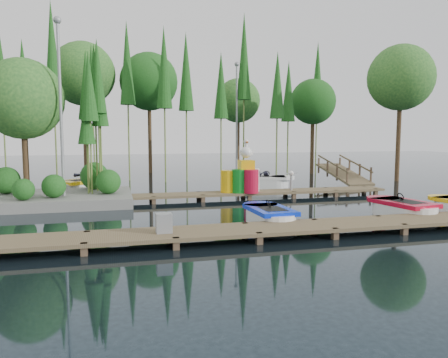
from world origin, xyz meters
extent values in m
plane|color=#1A2831|center=(0.00, 0.00, 0.00)|extent=(90.00, 90.00, 0.00)
cube|color=brown|center=(0.00, -4.50, 0.25)|extent=(18.00, 1.50, 0.10)
cube|color=brown|center=(-4.30, -5.13, 0.05)|extent=(0.16, 0.16, 0.50)
cube|color=brown|center=(-4.30, -3.87, 0.05)|extent=(0.16, 0.16, 0.50)
cube|color=brown|center=(-2.15, -5.13, 0.05)|extent=(0.16, 0.16, 0.50)
cube|color=brown|center=(-2.15, -3.87, 0.05)|extent=(0.16, 0.16, 0.50)
cube|color=brown|center=(0.00, -5.13, 0.05)|extent=(0.16, 0.16, 0.50)
cube|color=brown|center=(0.00, -3.87, 0.05)|extent=(0.16, 0.16, 0.50)
cube|color=brown|center=(2.15, -5.13, 0.05)|extent=(0.16, 0.16, 0.50)
cube|color=brown|center=(2.15, -3.87, 0.05)|extent=(0.16, 0.16, 0.50)
cube|color=brown|center=(4.30, -5.13, 0.05)|extent=(0.16, 0.16, 0.50)
cube|color=brown|center=(4.30, -3.87, 0.05)|extent=(0.16, 0.16, 0.50)
cube|color=brown|center=(6.45, -3.87, 0.05)|extent=(0.16, 0.16, 0.50)
cube|color=brown|center=(1.00, 2.50, 0.25)|extent=(15.00, 1.20, 0.10)
cube|color=brown|center=(-6.10, 2.02, 0.05)|extent=(0.16, 0.16, 0.50)
cube|color=brown|center=(-6.10, 2.98, 0.05)|extent=(0.16, 0.16, 0.50)
cube|color=brown|center=(-4.07, 2.02, 0.05)|extent=(0.16, 0.16, 0.50)
cube|color=brown|center=(-4.07, 2.98, 0.05)|extent=(0.16, 0.16, 0.50)
cube|color=brown|center=(-2.04, 2.02, 0.05)|extent=(0.16, 0.16, 0.50)
cube|color=brown|center=(-2.04, 2.98, 0.05)|extent=(0.16, 0.16, 0.50)
cube|color=brown|center=(-0.01, 2.02, 0.05)|extent=(0.16, 0.16, 0.50)
cube|color=brown|center=(-0.01, 2.98, 0.05)|extent=(0.16, 0.16, 0.50)
cube|color=brown|center=(2.01, 2.02, 0.05)|extent=(0.16, 0.16, 0.50)
cube|color=brown|center=(2.01, 2.98, 0.05)|extent=(0.16, 0.16, 0.50)
cube|color=brown|center=(4.04, 2.02, 0.05)|extent=(0.16, 0.16, 0.50)
cube|color=brown|center=(4.04, 2.98, 0.05)|extent=(0.16, 0.16, 0.50)
cube|color=brown|center=(6.07, 2.02, 0.05)|extent=(0.16, 0.16, 0.50)
cube|color=brown|center=(6.07, 2.98, 0.05)|extent=(0.16, 0.16, 0.50)
cube|color=brown|center=(8.10, 2.02, 0.05)|extent=(0.16, 0.16, 0.50)
cube|color=brown|center=(8.10, 2.98, 0.05)|extent=(0.16, 0.16, 0.50)
cube|color=slate|center=(-6.00, 3.00, 0.18)|extent=(6.20, 4.20, 0.42)
sphere|color=#205C1C|center=(-7.80, 3.60, 0.94)|extent=(1.10, 1.10, 1.10)
sphere|color=#205C1C|center=(-5.80, 2.00, 0.84)|extent=(0.90, 0.90, 0.90)
sphere|color=#205C1C|center=(-4.40, 4.20, 0.99)|extent=(1.20, 1.20, 1.20)
sphere|color=#205C1C|center=(-6.80, 1.60, 0.79)|extent=(0.80, 0.80, 0.80)
sphere|color=#205C1C|center=(-3.80, 2.60, 0.89)|extent=(1.00, 1.00, 1.00)
cylinder|color=#47321E|center=(-7.00, 3.40, 2.00)|extent=(0.24, 0.24, 3.60)
sphere|color=#3B762B|center=(-7.00, 3.40, 4.20)|extent=(3.20, 3.20, 3.20)
cylinder|color=olive|center=(-4.25, 3.56, 2.97)|extent=(0.07, 0.07, 5.93)
cone|color=#205C1C|center=(-4.25, 3.56, 5.04)|extent=(0.70, 0.70, 2.97)
cylinder|color=olive|center=(-4.57, 3.40, 2.83)|extent=(0.07, 0.07, 5.66)
cone|color=#205C1C|center=(-4.57, 3.40, 4.81)|extent=(0.70, 0.70, 2.83)
cylinder|color=olive|center=(-4.07, 3.59, 2.61)|extent=(0.07, 0.07, 5.22)
cone|color=#205C1C|center=(-4.07, 3.59, 4.44)|extent=(0.70, 0.70, 2.61)
cylinder|color=olive|center=(-4.44, 2.78, 2.76)|extent=(0.07, 0.07, 5.53)
cone|color=#205C1C|center=(-4.44, 2.78, 4.70)|extent=(0.70, 0.70, 2.76)
cylinder|color=olive|center=(-4.59, 2.90, 2.01)|extent=(0.07, 0.07, 4.01)
cone|color=#205C1C|center=(-4.59, 2.90, 3.41)|extent=(0.70, 0.70, 2.01)
cylinder|color=olive|center=(-4.13, 3.45, 3.05)|extent=(0.07, 0.07, 6.11)
cone|color=#205C1C|center=(-4.13, 3.45, 5.19)|extent=(0.70, 0.70, 3.05)
cylinder|color=#47321E|center=(12.74, 6.90, 3.03)|extent=(0.26, 0.26, 6.06)
sphere|color=#3B762B|center=(12.74, 6.90, 6.06)|extent=(3.81, 3.81, 3.81)
cylinder|color=#47321E|center=(9.99, 12.65, 2.51)|extent=(0.26, 0.26, 5.02)
sphere|color=#205C1C|center=(9.99, 12.65, 5.02)|extent=(3.16, 3.16, 3.16)
cylinder|color=#47321E|center=(5.74, 16.70, 2.65)|extent=(0.26, 0.26, 5.31)
sphere|color=#3B762B|center=(5.74, 16.70, 5.31)|extent=(3.34, 3.34, 3.34)
cylinder|color=#47321E|center=(-1.00, 16.03, 3.23)|extent=(0.26, 0.26, 6.46)
sphere|color=#205C1C|center=(-1.00, 16.03, 6.46)|extent=(4.06, 4.06, 4.06)
cylinder|color=#47321E|center=(-5.41, 16.00, 3.43)|extent=(0.26, 0.26, 6.85)
sphere|color=#3B762B|center=(-5.41, 16.00, 6.85)|extent=(4.31, 4.31, 4.31)
cylinder|color=olive|center=(-9.73, 12.48, 4.18)|extent=(0.09, 0.09, 8.36)
cone|color=#205C1C|center=(-9.73, 12.48, 6.52)|extent=(0.90, 0.90, 4.60)
cylinder|color=olive|center=(-8.16, 10.23, 3.74)|extent=(0.09, 0.09, 7.48)
cone|color=#205C1C|center=(-8.16, 10.23, 5.83)|extent=(0.90, 0.90, 4.11)
cylinder|color=olive|center=(-6.71, 10.82, 4.83)|extent=(0.09, 0.09, 9.66)
cone|color=#205C1C|center=(-6.71, 10.82, 7.54)|extent=(0.90, 0.90, 5.31)
cylinder|color=olive|center=(-4.68, 11.83, 3.85)|extent=(0.09, 0.09, 7.69)
cone|color=#205C1C|center=(-4.68, 11.83, 6.00)|extent=(0.90, 0.90, 4.23)
cylinder|color=olive|center=(-2.63, 11.48, 4.49)|extent=(0.09, 0.09, 8.99)
cone|color=#205C1C|center=(-2.63, 11.48, 7.01)|extent=(0.90, 0.90, 4.94)
cylinder|color=olive|center=(-0.63, 9.87, 4.22)|extent=(0.09, 0.09, 8.44)
cone|color=#205C1C|center=(-0.63, 9.87, 6.58)|extent=(0.90, 0.90, 4.64)
cylinder|color=olive|center=(0.65, 10.00, 4.11)|extent=(0.09, 0.09, 8.22)
cone|color=#205C1C|center=(0.65, 10.00, 6.41)|extent=(0.90, 0.90, 4.52)
cylinder|color=olive|center=(2.96, 10.87, 3.70)|extent=(0.09, 0.09, 7.41)
cone|color=#205C1C|center=(2.96, 10.87, 5.78)|extent=(0.90, 0.90, 4.07)
cylinder|color=olive|center=(4.49, 11.10, 4.89)|extent=(0.09, 0.09, 9.77)
cone|color=#205C1C|center=(4.49, 11.10, 7.62)|extent=(0.90, 0.90, 5.38)
cylinder|color=olive|center=(6.24, 9.83, 3.70)|extent=(0.09, 0.09, 7.40)
cone|color=#205C1C|center=(6.24, 9.83, 5.77)|extent=(0.90, 0.90, 4.07)
cylinder|color=olive|center=(7.63, 11.42, 3.57)|extent=(0.09, 0.09, 7.14)
cone|color=#205C1C|center=(7.63, 11.42, 5.57)|extent=(0.90, 0.90, 3.93)
cylinder|color=olive|center=(10.17, 12.43, 4.31)|extent=(0.09, 0.09, 8.61)
cone|color=#205C1C|center=(10.17, 12.43, 6.72)|extent=(0.90, 0.90, 4.74)
cylinder|color=gray|center=(-5.50, 2.50, 3.50)|extent=(0.12, 0.12, 7.00)
sphere|color=gray|center=(-5.50, 2.50, 7.10)|extent=(0.30, 0.30, 0.30)
cylinder|color=gray|center=(4.00, 11.00, 3.50)|extent=(0.12, 0.12, 7.00)
sphere|color=gray|center=(4.00, 11.00, 7.10)|extent=(0.30, 0.30, 0.30)
cube|color=brown|center=(9.00, 6.50, 0.55)|extent=(1.50, 3.94, 0.95)
cube|color=brown|center=(8.30, 4.90, 0.59)|extent=(0.08, 0.08, 0.90)
cube|color=brown|center=(8.30, 6.00, 0.70)|extent=(0.08, 0.08, 0.90)
cube|color=brown|center=(8.30, 7.10, 0.81)|extent=(0.08, 0.08, 0.90)
cube|color=brown|center=(8.30, 8.20, 0.92)|extent=(0.08, 0.08, 0.90)
cube|color=brown|center=(8.30, 6.50, 1.15)|extent=(0.06, 3.54, 0.83)
cube|color=brown|center=(9.70, 4.90, 0.59)|extent=(0.08, 0.08, 0.90)
cube|color=brown|center=(9.70, 6.00, 0.70)|extent=(0.08, 0.08, 0.90)
cube|color=brown|center=(9.70, 7.10, 0.81)|extent=(0.08, 0.08, 0.90)
cube|color=brown|center=(9.70, 8.20, 0.92)|extent=(0.08, 0.08, 0.90)
cube|color=brown|center=(9.70, 6.50, 1.15)|extent=(0.06, 3.54, 0.83)
cube|color=white|center=(1.11, -2.93, 0.19)|extent=(1.16, 1.17, 0.51)
cylinder|color=white|center=(1.09, -2.36, 0.19)|extent=(1.16, 1.16, 0.51)
cylinder|color=white|center=(1.13, -3.49, 0.19)|extent=(1.16, 1.16, 0.51)
cube|color=#0829D3|center=(1.11, -2.93, 0.47)|extent=(1.22, 2.00, 0.13)
cylinder|color=#0829D3|center=(1.08, -2.11, 0.47)|extent=(1.19, 1.19, 0.13)
cube|color=black|center=(1.11, -3.12, 0.51)|extent=(0.73, 0.95, 0.06)
torus|color=black|center=(1.10, -2.79, 0.65)|extent=(0.15, 0.26, 0.25)
cube|color=white|center=(5.89, -2.95, 0.20)|extent=(1.38, 1.39, 0.55)
cylinder|color=white|center=(5.79, -2.35, 0.20)|extent=(1.38, 1.38, 0.55)
cylinder|color=white|center=(5.99, -3.54, 0.20)|extent=(1.38, 1.38, 0.55)
cube|color=#AE0822|center=(5.89, -2.95, 0.50)|extent=(1.55, 2.26, 0.14)
cylinder|color=#AE0822|center=(5.74, -2.08, 0.50)|extent=(1.41, 1.41, 0.14)
cube|color=black|center=(5.93, -3.14, 0.54)|extent=(0.90, 1.10, 0.06)
torus|color=black|center=(5.87, -2.80, 0.70)|extent=(0.19, 0.30, 0.26)
cylinder|color=#E4AC0C|center=(8.14, -2.27, 0.48)|extent=(1.37, 1.37, 0.13)
cube|color=white|center=(-4.96, 6.30, 0.22)|extent=(1.86, 1.86, 0.60)
cylinder|color=white|center=(-4.44, 6.71, 0.22)|extent=(1.85, 1.85, 0.60)
cylinder|color=white|center=(-5.48, 5.89, 0.22)|extent=(1.85, 1.85, 0.60)
cube|color=#E4AC0C|center=(-4.96, 6.30, 0.55)|extent=(2.64, 2.48, 0.15)
cylinder|color=#E4AC0C|center=(-4.21, 6.90, 0.55)|extent=(1.89, 1.89, 0.15)
cube|color=black|center=(-5.13, 6.16, 0.60)|extent=(1.36, 1.32, 0.07)
torus|color=black|center=(-4.83, 6.40, 0.77)|extent=(0.34, 0.32, 0.29)
imported|color=#1E1E2D|center=(-5.18, 6.13, 0.87)|extent=(0.60, 0.58, 1.07)
cube|color=white|center=(4.01, 5.87, 0.21)|extent=(1.62, 1.61, 0.59)
cylinder|color=white|center=(4.63, 5.68, 0.21)|extent=(1.61, 1.61, 0.59)
cylinder|color=white|center=(3.39, 6.06, 0.21)|extent=(1.61, 1.61, 0.59)
cube|color=white|center=(4.01, 5.87, 0.54)|extent=(2.53, 1.92, 0.15)
cylinder|color=white|center=(4.92, 5.59, 0.54)|extent=(1.64, 1.64, 0.15)
cube|color=black|center=(3.81, 5.94, 0.58)|extent=(1.25, 1.08, 0.06)
torus|color=black|center=(4.17, 5.82, 0.75)|extent=(0.33, 0.24, 0.28)
imported|color=#1E1E2D|center=(3.76, 5.95, 0.80)|extent=(0.51, 0.43, 0.97)
imported|color=#1E1E2D|center=(4.23, 6.19, 0.74)|extent=(0.40, 0.33, 0.73)
cube|color=gray|center=(-2.37, -4.50, 0.55)|extent=(0.41, 0.34, 0.50)
cylinder|color=#E4AC0C|center=(1.18, 2.50, 0.78)|extent=(0.63, 0.63, 0.95)
cylinder|color=#0D7C1D|center=(1.63, 2.29, 0.80)|extent=(0.67, 0.67, 1.00)
cylinder|color=white|center=(2.30, 2.62, 0.80)|extent=(0.67, 0.67, 1.00)
cylinder|color=#B80D2B|center=(2.08, 2.07, 0.80)|extent=(0.67, 0.67, 1.00)
cube|color=#E4AC0C|center=(1.97, 2.40, 1.49)|extent=(0.61, 0.61, 0.39)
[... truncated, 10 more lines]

